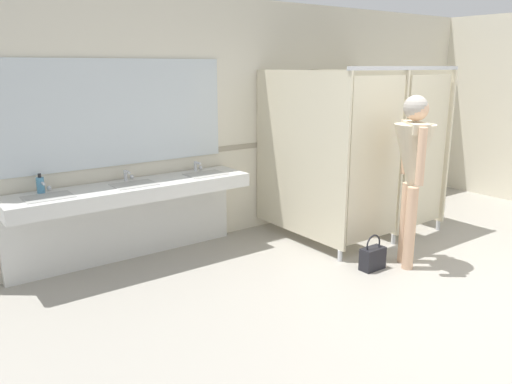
# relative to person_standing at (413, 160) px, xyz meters

# --- Properties ---
(ground_plane) EXTENTS (7.50, 6.28, 0.10)m
(ground_plane) POSITION_rel_person_standing_xyz_m (-0.05, -0.90, -1.15)
(ground_plane) COLOR #9E998E
(wall_back) EXTENTS (7.50, 0.12, 2.74)m
(wall_back) POSITION_rel_person_standing_xyz_m (-0.05, 2.00, 0.27)
(wall_back) COLOR beige
(wall_back) RESTS_ON ground_plane
(wall_back_tile_band) EXTENTS (7.50, 0.01, 0.06)m
(wall_back_tile_band) POSITION_rel_person_standing_xyz_m (-0.05, 1.94, -0.05)
(wall_back_tile_band) COLOR #9E937F
(wall_back_tile_band) RESTS_ON wall_back
(vanity_counter) EXTENTS (2.45, 0.55, 0.97)m
(vanity_counter) POSITION_rel_person_standing_xyz_m (-2.21, 1.73, -0.48)
(vanity_counter) COLOR silver
(vanity_counter) RESTS_ON ground_plane
(mirror_panel) EXTENTS (2.35, 0.02, 1.06)m
(mirror_panel) POSITION_rel_person_standing_xyz_m (-2.21, 1.93, 0.43)
(mirror_panel) COLOR silver
(mirror_panel) RESTS_ON wall_back
(bathroom_stalls) EXTENTS (1.79, 1.52, 1.99)m
(bathroom_stalls) POSITION_rel_person_standing_xyz_m (0.41, 0.98, -0.06)
(bathroom_stalls) COLOR beige
(bathroom_stalls) RESTS_ON ground_plane
(person_standing) EXTENTS (0.56, 0.56, 1.73)m
(person_standing) POSITION_rel_person_standing_xyz_m (0.00, 0.00, 0.00)
(person_standing) COLOR #DBAD89
(person_standing) RESTS_ON ground_plane
(handbag) EXTENTS (0.26, 0.13, 0.37)m
(handbag) POSITION_rel_person_standing_xyz_m (-0.36, 0.13, -0.98)
(handbag) COLOR black
(handbag) RESTS_ON ground_plane
(soap_dispenser) EXTENTS (0.07, 0.07, 0.18)m
(soap_dispenser) POSITION_rel_person_standing_xyz_m (-3.04, 1.81, -0.17)
(soap_dispenser) COLOR teal
(soap_dispenser) RESTS_ON vanity_counter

